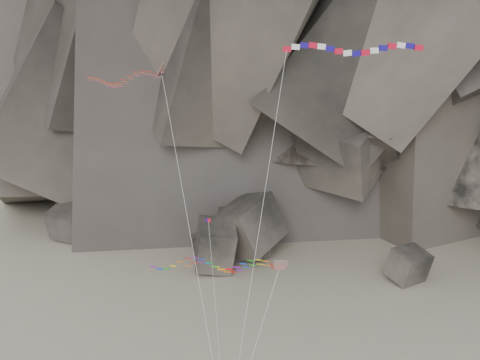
% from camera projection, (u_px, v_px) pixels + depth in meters
% --- Properties ---
extents(boulder_field, '(59.16, 18.20, 10.37)m').
position_uv_depth(boulder_field, '(211.00, 238.00, 90.34)').
color(boulder_field, '#47423F').
rests_on(boulder_field, ground).
extents(delta_kite, '(17.64, 13.88, 29.04)m').
position_uv_depth(delta_kite, '(120.00, 78.00, 56.75)').
color(delta_kite, red).
rests_on(delta_kite, ground).
extents(banner_kite, '(13.68, 12.83, 30.83)m').
position_uv_depth(banner_kite, '(351.00, 51.00, 49.84)').
color(banner_kite, red).
rests_on(banner_kite, ground).
extents(parafoil_kite, '(12.58, 6.62, 13.26)m').
position_uv_depth(parafoil_kite, '(210.00, 264.00, 51.51)').
color(parafoil_kite, '#D69D0B').
rests_on(parafoil_kite, ground).
extents(pennant_kite, '(5.07, 12.02, 14.47)m').
position_uv_depth(pennant_kite, '(212.00, 262.00, 54.87)').
color(pennant_kite, red).
rests_on(pennant_kite, ground).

